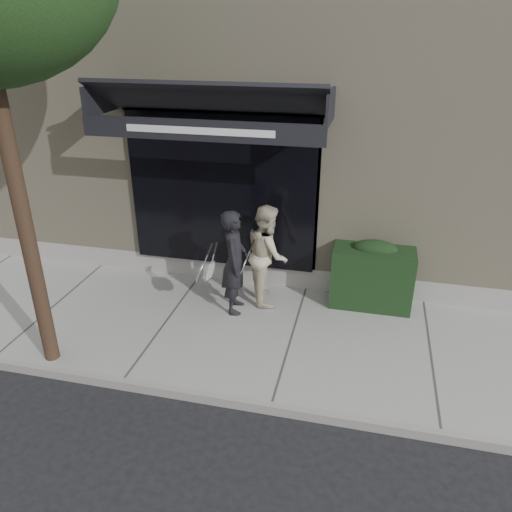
# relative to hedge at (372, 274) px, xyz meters

# --- Properties ---
(ground) EXTENTS (80.00, 80.00, 0.00)m
(ground) POSITION_rel_hedge_xyz_m (-1.10, -1.25, -0.66)
(ground) COLOR black
(ground) RESTS_ON ground
(sidewalk) EXTENTS (20.00, 3.00, 0.12)m
(sidewalk) POSITION_rel_hedge_xyz_m (-1.10, -1.25, -0.60)
(sidewalk) COLOR gray
(sidewalk) RESTS_ON ground
(curb) EXTENTS (20.00, 0.10, 0.14)m
(curb) POSITION_rel_hedge_xyz_m (-1.10, -2.80, -0.59)
(curb) COLOR gray
(curb) RESTS_ON ground
(building_facade) EXTENTS (14.30, 8.04, 5.64)m
(building_facade) POSITION_rel_hedge_xyz_m (-1.11, 3.71, 2.08)
(building_facade) COLOR tan
(building_facade) RESTS_ON ground
(hedge) EXTENTS (1.30, 0.70, 1.14)m
(hedge) POSITION_rel_hedge_xyz_m (0.00, 0.00, 0.00)
(hedge) COLOR black
(hedge) RESTS_ON sidewalk
(pedestrian_front) EXTENTS (0.81, 0.80, 1.71)m
(pedestrian_front) POSITION_rel_hedge_xyz_m (-2.14, -0.71, 0.32)
(pedestrian_front) COLOR black
(pedestrian_front) RESTS_ON sidewalk
(pedestrian_back) EXTENTS (0.87, 1.01, 1.68)m
(pedestrian_back) POSITION_rel_hedge_xyz_m (-1.70, -0.26, 0.30)
(pedestrian_back) COLOR beige
(pedestrian_back) RESTS_ON sidewalk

